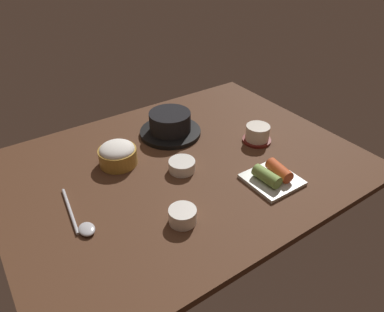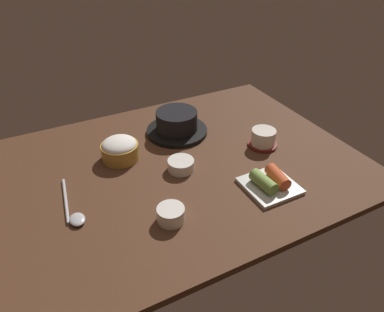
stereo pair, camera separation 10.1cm
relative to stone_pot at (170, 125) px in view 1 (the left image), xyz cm
name	(u,v)px [view 1 (the left image)]	position (x,y,z in cm)	size (l,w,h in cm)	color
dining_table	(182,166)	(-5.85, -16.13, -4.47)	(100.00, 76.00, 2.00)	#4C2D1C
stone_pot	(170,125)	(0.00, 0.00, 0.00)	(19.71, 19.71, 7.68)	black
rice_bowl	(118,154)	(-20.91, -5.72, -0.12)	(10.85, 10.85, 6.67)	#B78C38
tea_cup_with_saucer	(257,134)	(20.15, -19.17, -0.76)	(9.01, 9.01, 5.48)	maroon
banchan_cup_center	(182,165)	(-7.68, -18.76, -1.77)	(7.43, 7.43, 3.14)	white
kimchi_plate	(272,176)	(9.57, -36.55, -1.82)	(13.08, 13.08, 4.42)	silver
side_bowl_near	(183,215)	(-18.47, -35.66, -1.50)	(6.57, 6.57, 3.68)	white
spoon	(81,222)	(-38.46, -23.18, -2.86)	(4.30, 19.41, 1.35)	#B7B7BC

